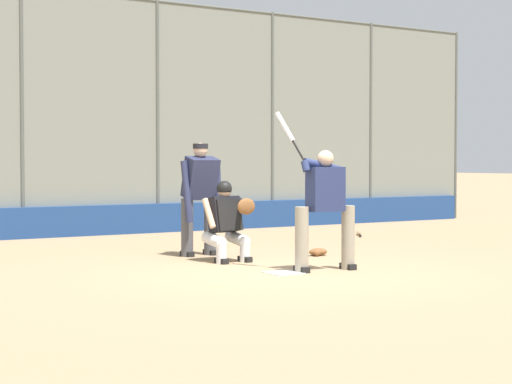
% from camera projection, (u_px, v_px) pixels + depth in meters
% --- Properties ---
extents(ground_plane, '(160.00, 160.00, 0.00)m').
position_uv_depth(ground_plane, '(283.00, 273.00, 11.38)').
color(ground_plane, '#9E7F5B').
extents(home_plate_marker, '(0.43, 0.43, 0.01)m').
position_uv_depth(home_plate_marker, '(283.00, 273.00, 11.38)').
color(home_plate_marker, white).
rests_on(home_plate_marker, ground_plane).
extents(backstop_fence, '(20.20, 0.08, 4.89)m').
position_uv_depth(backstop_fence, '(93.00, 110.00, 17.24)').
color(backstop_fence, '#515651').
rests_on(backstop_fence, ground_plane).
extents(padding_wall, '(19.72, 0.18, 0.61)m').
position_uv_depth(padding_wall, '(95.00, 220.00, 17.23)').
color(padding_wall, navy).
rests_on(padding_wall, ground_plane).
extents(bleachers_beyond, '(14.09, 1.95, 1.16)m').
position_uv_depth(bleachers_beyond, '(83.00, 210.00, 19.45)').
color(bleachers_beyond, slate).
rests_on(bleachers_beyond, ground_plane).
extents(batter_at_plate, '(0.99, 0.66, 2.17)m').
position_uv_depth(batter_at_plate, '(325.00, 205.00, 11.60)').
color(batter_at_plate, gray).
rests_on(batter_at_plate, ground_plane).
extents(catcher_behind_plate, '(0.64, 0.75, 1.20)m').
position_uv_depth(catcher_behind_plate, '(227.00, 220.00, 12.68)').
color(catcher_behind_plate, silver).
rests_on(catcher_behind_plate, ground_plane).
extents(umpire_home, '(0.73, 0.45, 1.78)m').
position_uv_depth(umpire_home, '(200.00, 195.00, 13.45)').
color(umpire_home, '#4C4C51').
rests_on(umpire_home, ground_plane).
extents(spare_bat_near_backstop, '(0.50, 0.70, 0.07)m').
position_uv_depth(spare_bat_near_backstop, '(359.00, 234.00, 17.26)').
color(spare_bat_near_backstop, black).
rests_on(spare_bat_near_backstop, ground_plane).
extents(fielding_glove_on_dirt, '(0.32, 0.25, 0.12)m').
position_uv_depth(fielding_glove_on_dirt, '(318.00, 252.00, 13.51)').
color(fielding_glove_on_dirt, brown).
rests_on(fielding_glove_on_dirt, ground_plane).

